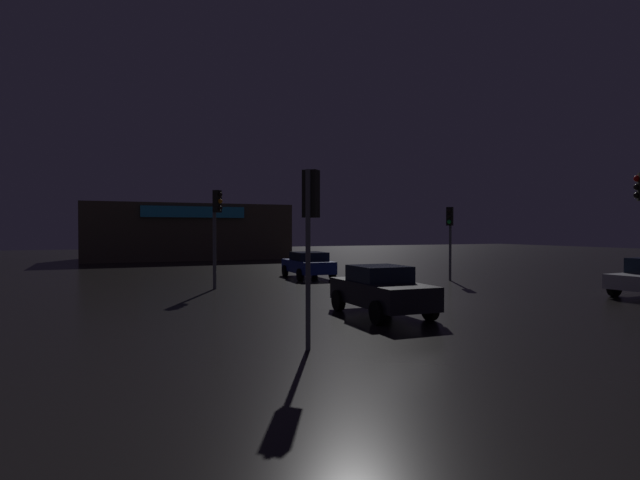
# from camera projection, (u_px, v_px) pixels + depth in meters

# --- Properties ---
(ground_plane) EXTENTS (120.00, 120.00, 0.00)m
(ground_plane) POSITION_uv_depth(u_px,v_px,m) (403.00, 301.00, 18.87)
(ground_plane) COLOR black
(store_building) EXTENTS (17.41, 8.37, 4.85)m
(store_building) POSITION_uv_depth(u_px,v_px,m) (186.00, 232.00, 46.68)
(store_building) COLOR brown
(store_building) RESTS_ON ground
(traffic_signal_main) EXTENTS (0.42, 0.42, 3.89)m
(traffic_signal_main) POSITION_uv_depth(u_px,v_px,m) (311.00, 213.00, 11.26)
(traffic_signal_main) COLOR #595B60
(traffic_signal_main) RESTS_ON ground
(traffic_signal_cross_left) EXTENTS (0.43, 0.41, 3.76)m
(traffic_signal_cross_left) POSITION_uv_depth(u_px,v_px,m) (450.00, 227.00, 26.43)
(traffic_signal_cross_left) COLOR #595B60
(traffic_signal_cross_left) RESTS_ON ground
(traffic_signal_cross_right) EXTENTS (0.41, 0.43, 4.33)m
(traffic_signal_cross_right) POSITION_uv_depth(u_px,v_px,m) (216.00, 220.00, 22.61)
(traffic_signal_cross_right) COLOR #595B60
(traffic_signal_cross_right) RESTS_ON ground
(car_near) EXTENTS (2.00, 4.04, 1.50)m
(car_near) POSITION_uv_depth(u_px,v_px,m) (381.00, 290.00, 15.73)
(car_near) COLOR black
(car_near) RESTS_ON ground
(car_crossing) EXTENTS (2.18, 4.19, 1.40)m
(car_crossing) POSITION_uv_depth(u_px,v_px,m) (308.00, 264.00, 28.01)
(car_crossing) COLOR navy
(car_crossing) RESTS_ON ground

